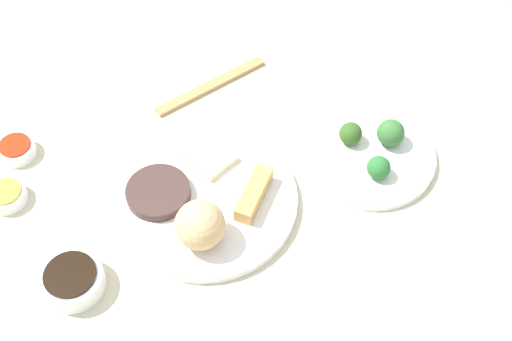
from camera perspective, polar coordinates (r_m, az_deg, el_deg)
The scene contains 17 objects.
tabletop at distance 1.10m, azimuth -4.66°, elevation -1.47°, with size 2.20×2.20×0.02m, color beige.
main_plate at distance 1.06m, azimuth -4.31°, elevation -2.58°, with size 0.29×0.29×0.02m, color white.
rice_scoop at distance 0.98m, azimuth -4.88°, elevation -4.73°, with size 0.08×0.08×0.08m, color tan.
spring_roll at distance 1.04m, azimuth -0.19°, elevation -2.06°, with size 0.10×0.03×0.03m, color tan.
crab_rangoon_wonton at distance 1.09m, azimuth -3.99°, elevation 1.13°, with size 0.07×0.07×0.01m, color beige.
stir_fry_heap at distance 1.06m, azimuth -8.47°, elevation -1.89°, with size 0.10×0.10×0.02m, color #3E2A26.
broccoli_plate at distance 1.13m, azimuth 9.79°, elevation 1.34°, with size 0.22×0.22×0.01m, color white.
broccoli_floret_0 at distance 1.12m, azimuth 8.19°, elevation 3.19°, with size 0.04×0.04×0.04m, color #315720.
broccoli_floret_1 at distance 1.13m, azimuth 11.60°, elevation 3.21°, with size 0.05×0.05×0.05m, color #356930.
broccoli_floret_2 at distance 1.08m, azimuth 10.58°, elevation 0.26°, with size 0.04×0.04×0.04m, color #2A6A31.
soy_sauce_bowl at distance 1.01m, azimuth -15.60°, elevation -9.17°, with size 0.09×0.09×0.03m, color white.
soy_sauce_bowl_liquid at distance 0.99m, azimuth -15.84°, elevation -8.66°, with size 0.08×0.08×0.00m, color black.
sauce_ramekin_hot_mustard at distance 1.13m, azimuth -20.80°, elevation -2.08°, with size 0.06×0.06×0.02m, color white.
sauce_ramekin_hot_mustard_liquid at distance 1.12m, azimuth -20.98°, elevation -1.70°, with size 0.05×0.05×0.00m, color gold.
sauce_ramekin_sweet_and_sour at distance 1.19m, azimuth -20.03°, elevation 1.70°, with size 0.06×0.06×0.02m, color white.
sauce_ramekin_sweet_and_sour_liquid at distance 1.18m, azimuth -20.20°, elevation 2.09°, with size 0.05×0.05×0.00m, color red.
chopsticks_pair at distance 1.23m, azimuth -3.91°, elevation 7.33°, with size 0.23×0.02×0.01m, color #A37F4D.
Camera 1 is at (-0.53, 0.36, 0.90)m, focal length 46.17 mm.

